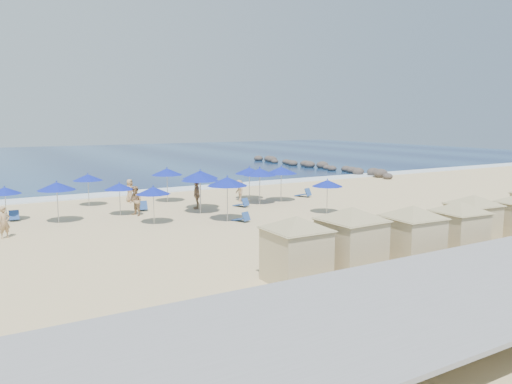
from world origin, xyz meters
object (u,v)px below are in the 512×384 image
umbrella_6 (227,181)px  beachgoer_4 (130,190)px  umbrella_9 (249,171)px  umbrella_12 (200,177)px  cabana_1 (351,231)px  umbrella_2 (5,191)px  umbrella_3 (153,191)px  umbrella_4 (88,177)px  cabana_0 (296,241)px  umbrella_11 (327,183)px  trash_bin (287,232)px  cabana_4 (473,213)px  beachgoer_0 (4,222)px  beachgoer_3 (239,191)px  umbrella_1 (57,186)px  umbrella_5 (119,186)px  umbrella_8 (260,172)px  cabana_2 (412,227)px  beachgoer_2 (197,195)px  rock_jetty (314,165)px  cabana_3 (459,221)px  beachgoer_1 (136,201)px  umbrella_13 (200,175)px  umbrella_7 (167,172)px

umbrella_6 → beachgoer_4: umbrella_6 is taller
umbrella_9 → umbrella_12: size_ratio=0.92×
umbrella_9 → umbrella_6: bearing=-129.1°
cabana_1 → umbrella_2: bearing=121.2°
umbrella_3 → umbrella_4: (-1.82, 8.05, 0.05)m
cabana_0 → umbrella_11: (9.45, 9.98, 0.40)m
trash_bin → beachgoer_4: 15.70m
umbrella_11 → umbrella_4: bearing=139.4°
cabana_4 → beachgoer_0: 22.85m
cabana_4 → beachgoer_3: (-3.44, 16.71, -0.71)m
cabana_0 → umbrella_1: cabana_0 is taller
umbrella_5 → umbrella_12: (4.53, -1.93, 0.53)m
umbrella_1 → umbrella_8: (13.22, -0.46, 0.16)m
cabana_2 → beachgoer_2: bearing=98.0°
trash_bin → umbrella_1: umbrella_1 is taller
umbrella_5 → beachgoer_2: (5.04, -0.26, -0.88)m
rock_jetty → cabana_3: (-18.60, -34.83, 1.11)m
cabana_4 → beachgoer_1: bearing=127.5°
umbrella_4 → beachgoer_0: size_ratio=1.43×
umbrella_9 → beachgoer_4: (-7.89, 3.58, -1.33)m
umbrella_3 → beachgoer_0: 7.64m
umbrella_11 → beachgoer_2: (-6.33, 5.80, -1.00)m
umbrella_11 → beachgoer_3: 7.58m
rock_jetty → umbrella_11: 30.11m
cabana_4 → cabana_0: bearing=-178.0°
umbrella_5 → umbrella_11: 12.88m
umbrella_11 → umbrella_12: (-6.84, 4.13, 0.40)m
beachgoer_2 → cabana_0: bearing=9.2°
umbrella_4 → beachgoer_0: 9.51m
umbrella_13 → umbrella_6: bearing=-93.3°
cabana_4 → umbrella_3: cabana_4 is taller
umbrella_3 → rock_jetty: bearing=38.0°
umbrella_8 → umbrella_9: bearing=79.2°
trash_bin → beachgoer_0: bearing=145.8°
cabana_3 → beachgoer_4: (-8.27, 21.35, -0.64)m
umbrella_3 → cabana_2: bearing=-63.7°
cabana_1 → beachgoer_1: size_ratio=2.45×
cabana_4 → beachgoer_2: size_ratio=2.20×
umbrella_8 → umbrella_1: bearing=178.0°
cabana_2 → umbrella_12: size_ratio=1.58×
umbrella_3 → umbrella_8: umbrella_8 is taller
cabana_1 → umbrella_12: (0.09, 14.20, 0.72)m
umbrella_7 → umbrella_9: (5.63, -2.01, -0.04)m
cabana_4 → umbrella_8: umbrella_8 is taller
rock_jetty → beachgoer_4: bearing=-153.4°
umbrella_5 → umbrella_8: bearing=-5.4°
trash_bin → umbrella_11: size_ratio=0.36×
cabana_3 → cabana_4: cabana_4 is taller
umbrella_7 → beachgoer_3: (4.65, -2.24, -1.42)m
cabana_3 → umbrella_4: (-11.23, 20.96, 0.51)m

